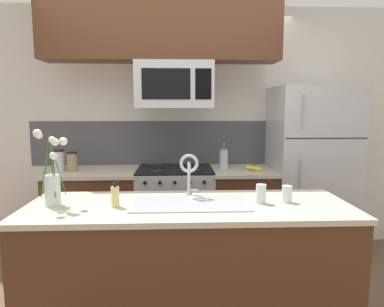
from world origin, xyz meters
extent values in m
plane|color=brown|center=(0.00, 0.00, 0.00)|extent=(10.00, 10.00, 0.00)
cube|color=silver|center=(0.30, 1.28, 1.30)|extent=(5.20, 0.10, 2.60)
cube|color=#4C4C51|center=(0.00, 1.22, 1.15)|extent=(3.12, 0.01, 0.48)
cube|color=#4C2B19|center=(-0.81, 0.90, 0.44)|extent=(0.87, 0.62, 0.88)
cube|color=beige|center=(-0.81, 0.90, 0.89)|extent=(0.90, 0.65, 0.03)
cube|color=#4C2B19|center=(0.69, 0.90, 0.44)|extent=(0.62, 0.62, 0.88)
cube|color=beige|center=(0.69, 0.90, 0.89)|extent=(0.65, 0.65, 0.03)
cube|color=#B7BABF|center=(0.00, 0.90, 0.46)|extent=(0.76, 0.62, 0.91)
cube|color=black|center=(0.00, 0.90, 0.92)|extent=(0.76, 0.62, 0.01)
cylinder|color=black|center=(-0.18, 0.76, 0.93)|extent=(0.15, 0.15, 0.01)
cylinder|color=black|center=(0.18, 0.76, 0.93)|extent=(0.15, 0.15, 0.01)
cylinder|color=black|center=(-0.18, 1.04, 0.93)|extent=(0.15, 0.15, 0.01)
cylinder|color=black|center=(0.18, 1.04, 0.93)|extent=(0.15, 0.15, 0.01)
cylinder|color=black|center=(-0.27, 0.58, 0.85)|extent=(0.03, 0.02, 0.03)
cylinder|color=black|center=(-0.14, 0.58, 0.85)|extent=(0.03, 0.02, 0.03)
cylinder|color=black|center=(0.00, 0.58, 0.85)|extent=(0.03, 0.02, 0.03)
cylinder|color=black|center=(0.14, 0.58, 0.85)|extent=(0.03, 0.02, 0.03)
cylinder|color=black|center=(0.27, 0.58, 0.85)|extent=(0.03, 0.02, 0.03)
cube|color=#B7BABF|center=(0.00, 0.88, 1.75)|extent=(0.74, 0.40, 0.44)
cube|color=black|center=(-0.07, 0.68, 1.75)|extent=(0.45, 0.00, 0.28)
cube|color=black|center=(0.27, 0.68, 1.75)|extent=(0.15, 0.00, 0.28)
cube|color=#4C2B19|center=(-0.12, 0.85, 2.27)|extent=(2.25, 0.34, 0.60)
cube|color=#B7BABF|center=(1.40, 0.92, 0.87)|extent=(0.80, 0.72, 1.74)
cube|color=black|center=(1.40, 0.56, 1.26)|extent=(0.76, 0.00, 0.01)
cylinder|color=#99999E|center=(1.16, 0.54, 1.50)|extent=(0.01, 0.01, 0.31)
cylinder|color=#99999E|center=(1.16, 0.54, 0.73)|extent=(0.01, 0.01, 0.66)
cylinder|color=silver|center=(-1.15, 0.89, 1.01)|extent=(0.10, 0.10, 0.19)
cylinder|color=black|center=(-1.15, 0.89, 1.11)|extent=(0.10, 0.10, 0.02)
cylinder|color=#997F5B|center=(-1.01, 0.87, 1.00)|extent=(0.10, 0.10, 0.17)
cylinder|color=black|center=(-1.01, 0.87, 1.09)|extent=(0.10, 0.10, 0.02)
ellipsoid|color=yellow|center=(0.79, 0.83, 0.93)|extent=(0.17, 0.12, 0.06)
ellipsoid|color=yellow|center=(0.79, 0.85, 0.93)|extent=(0.18, 0.08, 0.07)
ellipsoid|color=yellow|center=(0.80, 0.83, 0.93)|extent=(0.17, 0.04, 0.05)
ellipsoid|color=yellow|center=(0.81, 0.85, 0.93)|extent=(0.17, 0.09, 0.05)
ellipsoid|color=yellow|center=(0.81, 0.83, 0.93)|extent=(0.16, 0.13, 0.05)
cylinder|color=brown|center=(0.80, 0.84, 0.96)|extent=(0.02, 0.02, 0.03)
cylinder|color=silver|center=(0.50, 0.96, 1.00)|extent=(0.09, 0.09, 0.18)
cylinder|color=#A3A3AA|center=(0.50, 0.96, 1.10)|extent=(0.08, 0.08, 0.02)
cylinder|color=#A3A3AA|center=(0.50, 0.96, 1.14)|extent=(0.01, 0.01, 0.05)
sphere|color=#A3A3AA|center=(0.50, 0.96, 1.17)|extent=(0.02, 0.02, 0.02)
cube|color=#4C2B19|center=(0.10, -0.35, 0.44)|extent=(2.08, 0.70, 0.88)
cube|color=beige|center=(0.10, -0.35, 0.89)|extent=(2.11, 0.73, 0.03)
cube|color=#ADAFB5|center=(0.11, -0.35, 0.91)|extent=(0.76, 0.39, 0.01)
cube|color=#ADAFB5|center=(-0.07, -0.35, 0.84)|extent=(0.30, 0.29, 0.15)
cube|color=#ADAFB5|center=(0.28, -0.35, 0.84)|extent=(0.30, 0.29, 0.15)
cylinder|color=#B7BABF|center=(0.11, -0.12, 0.92)|extent=(0.04, 0.04, 0.02)
cylinder|color=#B7BABF|center=(0.11, -0.12, 1.04)|extent=(0.02, 0.02, 0.22)
torus|color=#B7BABF|center=(0.11, -0.17, 1.15)|extent=(0.13, 0.02, 0.13)
cylinder|color=#B7BABF|center=(0.11, -0.23, 1.12)|extent=(0.02, 0.02, 0.06)
cube|color=#B7BABF|center=(0.14, -0.12, 0.95)|extent=(0.07, 0.01, 0.01)
cylinder|color=#DBCC75|center=(-0.37, -0.39, 0.98)|extent=(0.05, 0.05, 0.13)
cylinder|color=black|center=(-0.37, -0.39, 1.05)|extent=(0.02, 0.02, 0.02)
cube|color=black|center=(-0.35, -0.39, 1.07)|extent=(0.03, 0.01, 0.01)
cylinder|color=silver|center=(0.57, -0.35, 0.97)|extent=(0.07, 0.07, 0.13)
cylinder|color=silver|center=(0.75, -0.33, 0.97)|extent=(0.07, 0.07, 0.11)
cylinder|color=silver|center=(-0.77, -0.35, 1.01)|extent=(0.10, 0.10, 0.20)
cylinder|color=silver|center=(-0.77, -0.35, 0.95)|extent=(0.09, 0.09, 0.06)
cylinder|color=#386B2D|center=(-0.74, -0.32, 1.15)|extent=(0.07, 0.05, 0.34)
sphere|color=white|center=(-0.71, -0.30, 1.32)|extent=(0.05, 0.05, 0.05)
cylinder|color=#386B2D|center=(-0.80, -0.37, 1.17)|extent=(0.06, 0.05, 0.40)
sphere|color=white|center=(-0.83, -0.39, 1.38)|extent=(0.05, 0.05, 0.05)
cylinder|color=#386B2D|center=(-0.76, -0.36, 1.15)|extent=(0.03, 0.04, 0.37)
sphere|color=white|center=(-0.75, -0.37, 1.34)|extent=(0.04, 0.04, 0.04)
cylinder|color=#386B2D|center=(-0.75, -0.36, 1.15)|extent=(0.04, 0.03, 0.35)
sphere|color=white|center=(-0.74, -0.36, 1.32)|extent=(0.05, 0.05, 0.05)
cylinder|color=#386B2D|center=(-0.76, -0.37, 1.10)|extent=(0.04, 0.05, 0.27)
sphere|color=white|center=(-0.74, -0.39, 1.24)|extent=(0.05, 0.05, 0.05)
cylinder|color=#386B2D|center=(-0.81, -0.33, 1.16)|extent=(0.09, 0.04, 0.38)
sphere|color=white|center=(-0.85, -0.31, 1.36)|extent=(0.05, 0.05, 0.05)
camera|label=1|loc=(0.03, -2.52, 1.53)|focal=32.00mm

